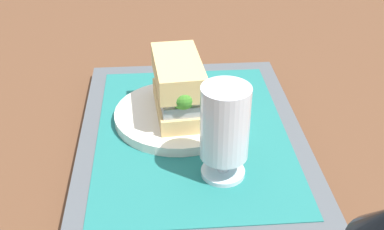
# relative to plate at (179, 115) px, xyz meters

# --- Properties ---
(ground_plane) EXTENTS (3.00, 3.00, 0.00)m
(ground_plane) POSITION_rel_plate_xyz_m (0.04, 0.02, -0.03)
(ground_plane) COLOR brown
(tray) EXTENTS (0.44, 0.32, 0.02)m
(tray) POSITION_rel_plate_xyz_m (0.04, 0.02, -0.02)
(tray) COLOR #4C5156
(tray) RESTS_ON ground_plane
(placemat) EXTENTS (0.38, 0.27, 0.00)m
(placemat) POSITION_rel_plate_xyz_m (0.04, 0.02, -0.01)
(placemat) COLOR #1E6B66
(placemat) RESTS_ON tray
(plate) EXTENTS (0.19, 0.19, 0.01)m
(plate) POSITION_rel_plate_xyz_m (0.00, 0.00, 0.00)
(plate) COLOR silver
(plate) RESTS_ON placemat
(sandwich) EXTENTS (0.14, 0.07, 0.08)m
(sandwich) POSITION_rel_plate_xyz_m (0.00, 0.00, 0.05)
(sandwich) COLOR tan
(sandwich) RESTS_ON plate
(beer_glass) EXTENTS (0.06, 0.06, 0.12)m
(beer_glass) POSITION_rel_plate_xyz_m (0.13, 0.05, 0.06)
(beer_glass) COLOR silver
(beer_glass) RESTS_ON placemat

